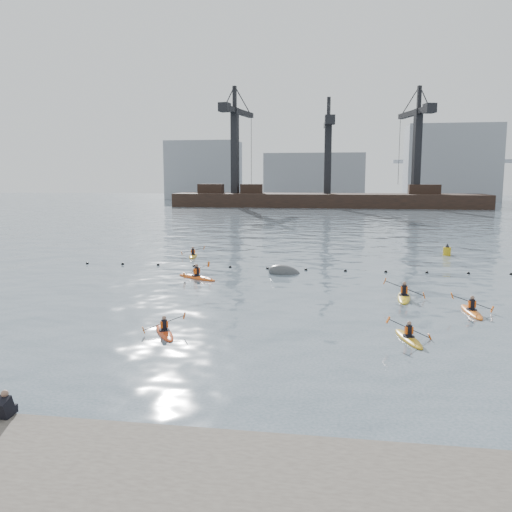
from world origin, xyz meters
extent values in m
plane|color=#3E515A|center=(0.00, 0.00, 0.00)|extent=(400.00, 400.00, 0.00)
cube|color=black|center=(-5.50, -5.80, 0.78)|extent=(0.38, 0.60, 0.67)
cube|color=black|center=(-5.50, -5.58, 0.62)|extent=(0.34, 0.40, 0.24)
sphere|color=#8C6651|center=(-5.50, -5.70, 1.16)|extent=(0.21, 0.21, 0.21)
sphere|color=black|center=(-17.00, 22.50, 0.03)|extent=(0.24, 0.24, 0.24)
sphere|color=black|center=(-14.00, 22.66, 0.03)|extent=(0.24, 0.24, 0.24)
sphere|color=black|center=(-11.00, 22.75, 0.03)|extent=(0.24, 0.24, 0.24)
sphere|color=black|center=(-8.00, 22.72, 0.03)|extent=(0.24, 0.24, 0.24)
sphere|color=black|center=(-5.00, 22.58, 0.03)|extent=(0.24, 0.24, 0.24)
sphere|color=black|center=(-2.00, 22.41, 0.03)|extent=(0.24, 0.24, 0.24)
sphere|color=black|center=(1.00, 22.28, 0.03)|extent=(0.24, 0.24, 0.24)
sphere|color=black|center=(4.00, 22.25, 0.03)|extent=(0.24, 0.24, 0.24)
sphere|color=black|center=(7.00, 22.34, 0.03)|extent=(0.24, 0.24, 0.24)
sphere|color=black|center=(10.00, 22.50, 0.03)|extent=(0.24, 0.24, 0.24)
sphere|color=black|center=(13.00, 22.66, 0.03)|extent=(0.24, 0.24, 0.24)
sphere|color=black|center=(16.00, 22.75, 0.03)|extent=(0.24, 0.24, 0.24)
cube|color=black|center=(0.00, 110.00, 0.85)|extent=(72.00, 12.00, 4.50)
cube|color=black|center=(-28.00, 110.00, 4.20)|extent=(6.00, 3.00, 2.20)
cube|color=black|center=(-18.00, 110.00, 4.20)|extent=(5.00, 3.00, 2.20)
cube|color=black|center=(22.00, 110.00, 4.20)|extent=(7.00, 3.00, 2.20)
cube|color=black|center=(-22.00, 110.00, 13.10)|extent=(1.85, 1.85, 20.00)
cube|color=black|center=(-21.53, 112.66, 22.50)|extent=(4.31, 17.93, 1.20)
cube|color=black|center=(-23.09, 103.80, 22.50)|extent=(2.62, 2.94, 2.00)
cube|color=black|center=(-22.00, 110.00, 25.60)|extent=(0.93, 0.93, 5.00)
cube|color=black|center=(0.00, 110.00, 11.60)|extent=(1.73, 1.73, 17.00)
cube|color=black|center=(-0.20, 112.24, 19.50)|extent=(2.50, 15.05, 1.20)
cube|color=black|center=(0.46, 104.77, 19.50)|extent=(2.42, 2.78, 2.00)
cube|color=black|center=(0.00, 110.00, 22.60)|extent=(0.87, 0.87, 5.00)
cube|color=black|center=(20.00, 110.00, 12.60)|extent=(1.96, 1.96, 19.00)
cube|color=black|center=(19.34, 112.46, 21.50)|extent=(5.56, 16.73, 1.20)
cube|color=black|center=(21.54, 104.25, 21.50)|extent=(2.80, 3.08, 2.00)
cube|color=black|center=(20.00, 110.00, 24.60)|extent=(0.98, 0.98, 5.00)
cube|color=gray|center=(-40.00, 150.00, 9.00)|extent=(22.00, 14.00, 18.00)
cube|color=gray|center=(-5.00, 150.00, 7.00)|extent=(30.00, 14.00, 14.00)
cube|color=gray|center=(35.00, 150.00, 11.00)|extent=(26.00, 14.00, 22.00)
cube|color=gray|center=(55.00, 170.00, 12.00)|extent=(70.00, 2.00, 1.20)
cylinder|color=gray|center=(30.00, 170.00, 10.00)|extent=(1.60, 1.60, 20.00)
ellipsoid|color=#C13812|center=(-4.28, 4.34, 0.04)|extent=(1.96, 2.87, 0.30)
cylinder|color=black|center=(-4.28, 4.34, 0.16)|extent=(0.76, 0.76, 0.06)
cylinder|color=black|center=(-4.28, 4.34, 0.42)|extent=(0.28, 0.28, 0.48)
cube|color=#EB510D|center=(-4.28, 4.34, 0.43)|extent=(0.39, 0.34, 0.31)
sphere|color=#8C6651|center=(-4.28, 4.34, 0.74)|extent=(0.19, 0.19, 0.19)
cylinder|color=black|center=(-4.28, 4.34, 0.51)|extent=(1.74, 0.99, 0.58)
cube|color=#D85914|center=(-5.10, 3.88, 0.26)|extent=(0.18, 0.18, 0.32)
cube|color=#D85914|center=(-3.45, 4.80, 0.76)|extent=(0.18, 0.18, 0.32)
ellipsoid|color=gold|center=(6.69, 5.11, 0.04)|extent=(1.30, 3.07, 0.30)
cylinder|color=black|center=(6.69, 5.11, 0.16)|extent=(0.68, 0.68, 0.06)
cylinder|color=black|center=(6.69, 5.11, 0.42)|extent=(0.28, 0.28, 0.49)
cube|color=#EB510D|center=(6.69, 5.11, 0.44)|extent=(0.38, 0.28, 0.32)
sphere|color=#8C6651|center=(6.69, 5.11, 0.75)|extent=(0.20, 0.20, 0.20)
cylinder|color=black|center=(6.69, 5.11, 0.52)|extent=(1.84, 0.48, 0.92)
cube|color=#D85914|center=(5.76, 4.88, 0.93)|extent=(0.21, 0.17, 0.31)
cube|color=#D85914|center=(7.62, 5.34, 0.11)|extent=(0.21, 0.17, 0.31)
ellipsoid|color=#E55615|center=(-6.40, 17.74, 0.05)|extent=(3.48, 2.56, 0.37)
cylinder|color=black|center=(-6.40, 17.74, 0.19)|extent=(0.94, 0.94, 0.07)
cylinder|color=black|center=(-6.40, 17.74, 0.51)|extent=(0.34, 0.34, 0.59)
cube|color=#EB510D|center=(-6.40, 17.74, 0.54)|extent=(0.43, 0.48, 0.39)
sphere|color=#8C6651|center=(-6.40, 17.74, 0.91)|extent=(0.24, 0.24, 0.24)
cylinder|color=black|center=(-6.40, 17.74, 0.63)|extent=(1.35, 2.11, 0.56)
cube|color=#D85914|center=(-7.02, 16.76, 0.39)|extent=(0.21, 0.20, 0.39)
cube|color=#D85914|center=(-5.78, 18.73, 0.87)|extent=(0.21, 0.20, 0.39)
ellipsoid|color=yellow|center=(7.39, 13.54, 0.04)|extent=(1.09, 3.61, 0.36)
cylinder|color=black|center=(7.39, 13.54, 0.19)|extent=(0.73, 0.73, 0.07)
cylinder|color=black|center=(7.39, 13.54, 0.50)|extent=(0.33, 0.33, 0.58)
cube|color=#EB510D|center=(7.39, 13.54, 0.52)|extent=(0.42, 0.29, 0.38)
sphere|color=#8C6651|center=(7.39, 13.54, 0.89)|extent=(0.23, 0.23, 0.23)
cylinder|color=black|center=(7.39, 13.54, 0.61)|extent=(2.31, 0.29, 0.84)
cube|color=#D85914|center=(6.26, 13.66, 0.98)|extent=(0.19, 0.17, 0.37)
cube|color=#D85914|center=(8.51, 13.42, 0.24)|extent=(0.19, 0.17, 0.37)
ellipsoid|color=orange|center=(10.54, 10.56, 0.04)|extent=(0.86, 3.31, 0.33)
cylinder|color=black|center=(10.54, 10.56, 0.17)|extent=(0.65, 0.65, 0.06)
cylinder|color=black|center=(10.54, 10.56, 0.46)|extent=(0.31, 0.31, 0.53)
cube|color=#EB510D|center=(10.54, 10.56, 0.48)|extent=(0.38, 0.25, 0.35)
sphere|color=#8C6651|center=(10.54, 10.56, 0.82)|extent=(0.21, 0.21, 0.21)
cylinder|color=black|center=(10.54, 10.56, 0.56)|extent=(2.14, 0.17, 0.77)
cube|color=#D85914|center=(11.59, 10.62, 0.22)|extent=(0.17, 0.15, 0.35)
cube|color=#D85914|center=(9.50, 10.49, 0.90)|extent=(0.17, 0.15, 0.35)
ellipsoid|color=gold|center=(-9.52, 27.90, 0.04)|extent=(1.15, 3.22, 0.32)
cylinder|color=black|center=(-9.52, 27.90, 0.17)|extent=(0.68, 0.68, 0.06)
cylinder|color=black|center=(-9.52, 27.90, 0.44)|extent=(0.30, 0.30, 0.51)
cube|color=#EB510D|center=(-9.52, 27.90, 0.46)|extent=(0.39, 0.27, 0.34)
sphere|color=#8C6651|center=(-9.52, 27.90, 0.79)|extent=(0.21, 0.21, 0.21)
cylinder|color=black|center=(-9.52, 27.90, 0.54)|extent=(2.09, 0.39, 0.57)
cube|color=#D85914|center=(-10.51, 27.74, 0.29)|extent=(0.15, 0.16, 0.34)
cube|color=#D85914|center=(-8.53, 28.07, 0.79)|extent=(0.15, 0.16, 0.34)
ellipsoid|color=#393B3D|center=(-0.48, 20.72, 0.00)|extent=(2.85, 1.87, 1.71)
cylinder|color=gold|center=(13.19, 32.33, 0.29)|extent=(0.68, 0.68, 0.88)
cone|color=black|center=(13.19, 32.33, 0.92)|extent=(0.43, 0.43, 0.34)
camera|label=1|loc=(3.68, -18.75, 7.15)|focal=38.00mm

